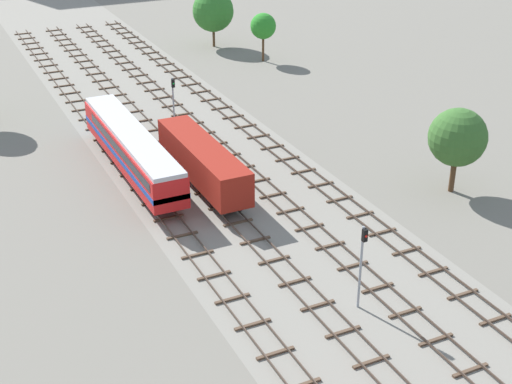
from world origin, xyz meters
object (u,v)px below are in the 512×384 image
diesel_railcar_far_left_mid (132,147)px  signal_post_nearest (362,258)px  signal_post_near (173,98)px  freight_boxcar_left_near (203,161)px

diesel_railcar_far_left_mid → signal_post_nearest: bearing=-74.9°
signal_post_nearest → signal_post_near: size_ratio=1.05×
diesel_railcar_far_left_mid → signal_post_nearest: signal_post_nearest is taller
signal_post_nearest → signal_post_near: 33.15m
freight_boxcar_left_near → signal_post_near: size_ratio=2.55×
signal_post_nearest → diesel_railcar_far_left_mid: bearing=105.1°
diesel_railcar_far_left_mid → signal_post_near: 10.58m
diesel_railcar_far_left_mid → freight_boxcar_left_near: bearing=-47.4°
signal_post_nearest → signal_post_near: bearing=90.0°
freight_boxcar_left_near → diesel_railcar_far_left_mid: (-4.52, 4.92, 0.15)m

